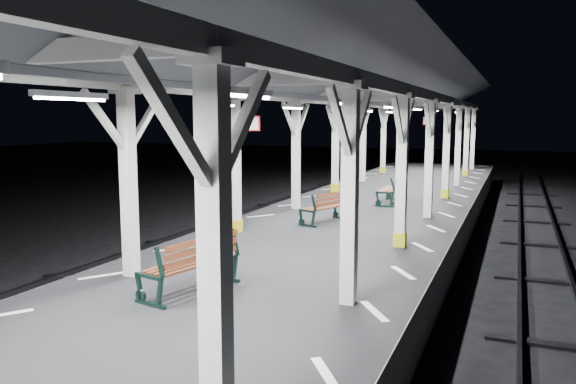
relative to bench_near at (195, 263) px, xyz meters
The scene contains 10 objects.
ground 2.90m from the bench_near, 80.40° to the left, with size 120.00×120.00×0.00m, color black.
platform 2.68m from the bench_near, 80.40° to the left, with size 6.00×50.00×1.00m, color black.
hazard_stripes_left 3.22m from the bench_near, 129.73° to the left, with size 1.00×48.00×0.01m, color silver.
hazard_stripes_right 3.80m from the bench_near, 40.53° to the left, with size 1.00×48.00×0.01m, color silver.
track_left 5.39m from the bench_near, 151.89° to the left, with size 2.20×60.00×0.16m.
track_right 6.11m from the bench_near, 24.34° to the left, with size 2.20×60.00×0.16m.
canopy 3.93m from the bench_near, 80.33° to the left, with size 5.40×49.00×4.65m.
bench_near is the anchor object (origin of this frame).
bench_mid 6.57m from the bench_near, 89.40° to the left, with size 1.03×1.67×0.85m.
bench_far 10.70m from the bench_near, 84.74° to the left, with size 0.69×1.76×0.95m.
Camera 1 is at (4.27, -9.94, 3.80)m, focal length 35.00 mm.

